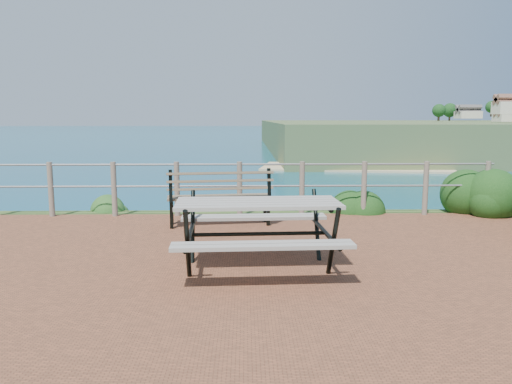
% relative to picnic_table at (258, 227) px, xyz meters
% --- Properties ---
extents(ground, '(10.00, 7.00, 0.12)m').
position_rel_picnic_table_xyz_m(ground, '(-0.25, -0.10, -0.52)').
color(ground, brown).
rests_on(ground, ground).
extents(ocean, '(1200.00, 1200.00, 0.00)m').
position_rel_picnic_table_xyz_m(ocean, '(-0.25, 199.90, -0.52)').
color(ocean, '#15727E').
rests_on(ocean, ground).
extents(safety_railing, '(9.40, 0.10, 1.00)m').
position_rel_picnic_table_xyz_m(safety_railing, '(-0.25, 3.25, 0.05)').
color(safety_railing, '#6B5B4C').
rests_on(safety_railing, ground).
extents(picnic_table, '(1.97, 1.68, 0.82)m').
position_rel_picnic_table_xyz_m(picnic_table, '(0.00, 0.00, 0.00)').
color(picnic_table, gray).
rests_on(picnic_table, ground).
extents(park_bench, '(1.77, 0.65, 0.98)m').
position_rel_picnic_table_xyz_m(park_bench, '(-0.58, 2.44, 0.12)').
color(park_bench, brown).
rests_on(park_bench, ground).
extents(shrub_right_edge, '(1.03, 1.03, 1.47)m').
position_rel_picnic_table_xyz_m(shrub_right_edge, '(4.37, 3.39, -0.52)').
color(shrub_right_edge, '#133A12').
rests_on(shrub_right_edge, ground).
extents(shrub_lip_west, '(0.70, 0.70, 0.41)m').
position_rel_picnic_table_xyz_m(shrub_lip_west, '(-2.85, 3.86, -0.52)').
color(shrub_lip_west, '#2A5921').
rests_on(shrub_lip_west, ground).
extents(shrub_lip_east, '(0.87, 0.87, 0.65)m').
position_rel_picnic_table_xyz_m(shrub_lip_east, '(2.08, 3.81, -0.52)').
color(shrub_lip_east, '#133A12').
rests_on(shrub_lip_east, ground).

